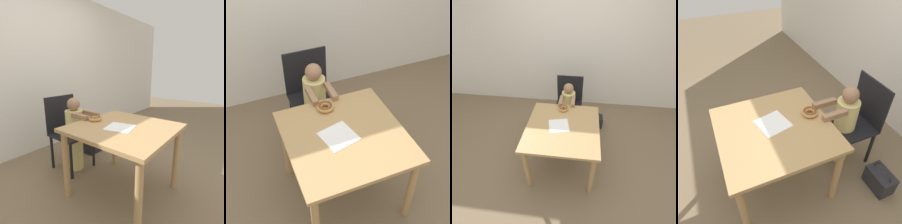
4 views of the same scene
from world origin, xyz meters
TOP-DOWN VIEW (x-y plane):
  - ground_plane at (0.00, 0.00)m, footprint 12.00×12.00m
  - dining_table at (0.00, 0.00)m, footprint 0.92×0.94m
  - chair at (-0.00, 0.86)m, footprint 0.44×0.45m
  - child_figure at (-0.00, 0.73)m, footprint 0.23×0.43m
  - donut at (-0.03, 0.35)m, footprint 0.14×0.14m
  - napkin at (-0.05, 0.01)m, footprint 0.30×0.30m
  - handbag at (0.48, 0.89)m, footprint 0.27×0.17m

SIDE VIEW (x-z plane):
  - ground_plane at x=0.00m, z-range 0.00..0.00m
  - handbag at x=0.48m, z-range -0.05..0.28m
  - child_figure at x=0.00m, z-range 0.01..0.95m
  - chair at x=0.00m, z-range 0.02..0.96m
  - dining_table at x=0.00m, z-range 0.26..0.99m
  - napkin at x=-0.05m, z-range 0.73..0.74m
  - donut at x=-0.03m, z-range 0.74..0.79m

